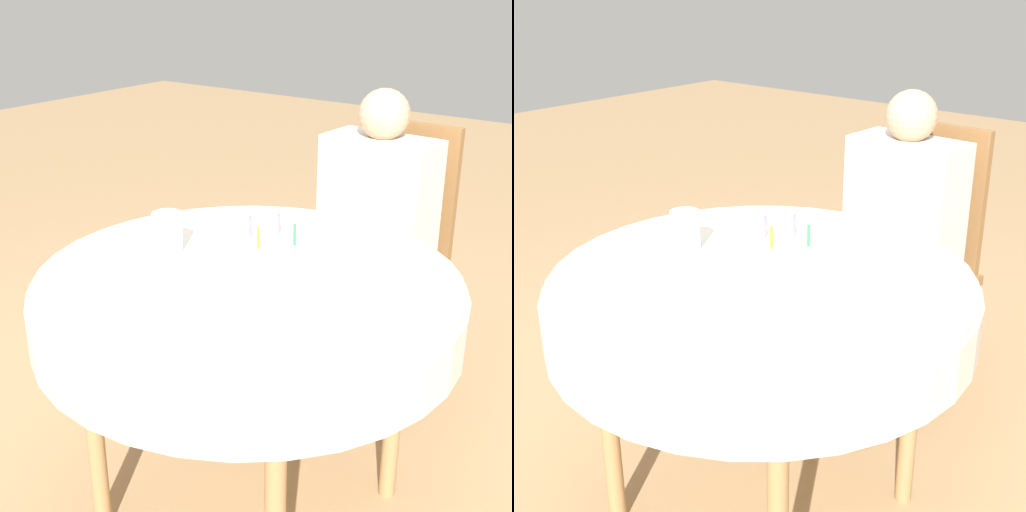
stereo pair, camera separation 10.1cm
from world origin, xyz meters
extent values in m
plane|color=#A37F56|center=(0.00, 0.00, 0.00)|extent=(12.00, 12.00, 0.00)
cylinder|color=silver|center=(0.00, 0.00, 0.76)|extent=(1.10, 1.10, 0.02)
cylinder|color=silver|center=(0.00, 0.00, 0.68)|extent=(1.12, 1.12, 0.14)
cylinder|color=#A37A4C|center=(-0.30, -0.30, 0.38)|extent=(0.05, 0.05, 0.75)
cylinder|color=#A37A4C|center=(0.30, -0.30, 0.38)|extent=(0.05, 0.05, 0.75)
cylinder|color=#A37A4C|center=(-0.30, 0.30, 0.38)|extent=(0.05, 0.05, 0.75)
cylinder|color=#A37A4C|center=(0.30, 0.30, 0.38)|extent=(0.05, 0.05, 0.75)
cube|color=brown|center=(-0.05, 0.82, 0.44)|extent=(0.46, 0.46, 0.04)
cube|color=brown|center=(-0.04, 1.03, 0.73)|extent=(0.40, 0.05, 0.53)
cylinder|color=brown|center=(-0.25, 0.64, 0.21)|extent=(0.04, 0.04, 0.43)
cylinder|color=brown|center=(0.14, 0.62, 0.21)|extent=(0.04, 0.04, 0.43)
cylinder|color=brown|center=(-0.23, 1.02, 0.21)|extent=(0.04, 0.04, 0.43)
cylinder|color=brown|center=(0.15, 1.01, 0.21)|extent=(0.04, 0.04, 0.43)
cylinder|color=tan|center=(-0.15, 0.68, 0.23)|extent=(0.09, 0.09, 0.46)
cylinder|color=tan|center=(0.04, 0.67, 0.23)|extent=(0.09, 0.09, 0.46)
cube|color=beige|center=(-0.05, 0.82, 0.72)|extent=(0.40, 0.21, 0.51)
sphere|color=tan|center=(-0.05, 0.82, 1.05)|extent=(0.17, 0.17, 0.17)
cube|color=white|center=(0.03, 0.06, 0.77)|extent=(0.33, 0.33, 0.00)
cylinder|color=white|center=(0.03, 0.06, 0.81)|extent=(0.28, 0.28, 0.07)
cylinder|color=green|center=(0.10, 0.07, 0.88)|extent=(0.01, 0.01, 0.06)
cylinder|color=#D166B2|center=(0.02, 0.11, 0.88)|extent=(0.01, 0.01, 0.06)
cylinder|color=#D166B2|center=(-0.03, 0.05, 0.88)|extent=(0.01, 0.01, 0.06)
cylinder|color=gold|center=(0.03, 0.00, 0.88)|extent=(0.01, 0.01, 0.06)
cylinder|color=silver|center=(-0.27, -0.01, 0.83)|extent=(0.08, 0.08, 0.11)
camera|label=1|loc=(1.02, -1.35, 1.52)|focal=50.00mm
camera|label=2|loc=(1.10, -1.29, 1.52)|focal=50.00mm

